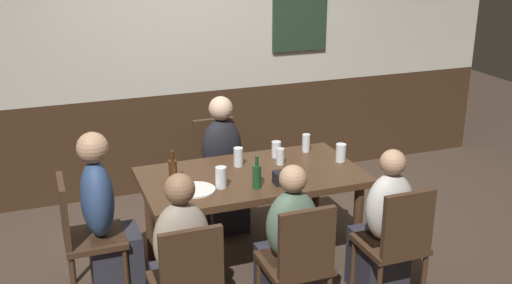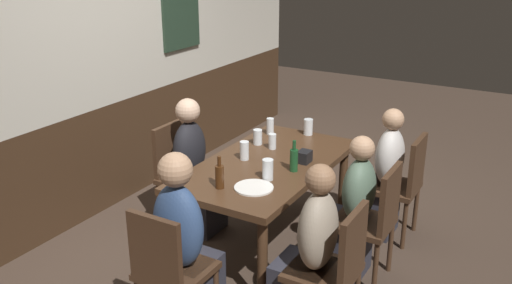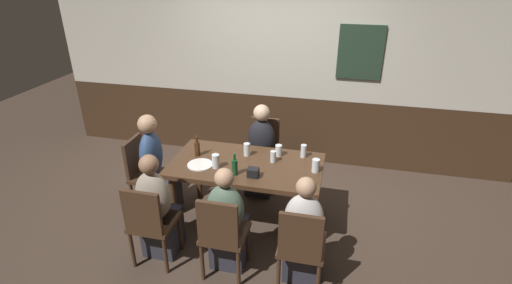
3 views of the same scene
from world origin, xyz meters
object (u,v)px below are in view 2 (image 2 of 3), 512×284
object	(u,v)px
tumbler_short	(272,142)
beer_bottle_brown	(220,176)
beer_glass_tall	(309,128)
pint_glass_pale	(244,152)
person_mid_far	(195,176)
pint_glass_stout	(268,170)
chair_mid_far	(179,170)
chair_head_west	(168,267)
person_mid_near	(350,218)
person_head_west	(184,254)
tumbler_water	(270,127)
plate_white_large	(254,188)
chair_left_near	(335,266)
highball_clear	(258,138)
person_left_near	(309,262)
dining_table	(267,172)
person_right_near	(381,182)
condiment_caddy	(304,157)
beer_bottle_green	(294,159)
chair_mid_near	(373,217)
chair_right_near	(402,182)

from	to	relation	value
tumbler_short	beer_bottle_brown	distance (m)	0.83
beer_glass_tall	pint_glass_pale	distance (m)	0.78
person_mid_far	beer_glass_tall	size ratio (longest dim) A/B	8.22
pint_glass_stout	beer_glass_tall	bearing A→B (deg)	8.67
chair_mid_far	chair_head_west	bearing A→B (deg)	-145.07
person_mid_near	person_head_west	distance (m)	1.25
tumbler_water	plate_white_large	distance (m)	1.11
person_mid_near	beer_glass_tall	distance (m)	1.05
chair_left_near	highball_clear	bearing A→B (deg)	47.86
chair_left_near	person_left_near	world-z (taller)	person_left_near
dining_table	tumbler_water	world-z (taller)	tumbler_water
beer_bottle_brown	plate_white_large	world-z (taller)	beer_bottle_brown
dining_table	person_right_near	distance (m)	1.00
pint_glass_stout	condiment_caddy	xyz separation A→B (m)	(0.41, -0.08, -0.02)
beer_bottle_brown	person_right_near	bearing A→B (deg)	-30.24
tumbler_water	beer_bottle_brown	bearing A→B (deg)	-168.48
dining_table	person_left_near	distance (m)	1.00
person_head_west	beer_bottle_green	bearing A→B (deg)	-13.85
chair_mid_near	beer_bottle_green	xyz separation A→B (m)	(-0.05, 0.60, 0.33)
pint_glass_stout	highball_clear	distance (m)	0.71
chair_mid_far	tumbler_water	distance (m)	0.85
chair_head_west	person_mid_near	world-z (taller)	person_mid_near
chair_right_near	pint_glass_pale	distance (m)	1.30
beer_bottle_green	chair_right_near	bearing A→B (deg)	-38.55
chair_mid_near	person_left_near	bearing A→B (deg)	166.86
chair_right_near	highball_clear	xyz separation A→B (m)	(-0.40, 1.10, 0.30)
person_mid_far	dining_table	bearing A→B (deg)	-90.00
chair_mid_far	pint_glass_pale	distance (m)	0.73
plate_white_large	condiment_caddy	xyz separation A→B (m)	(0.59, -0.09, 0.04)
chair_mid_far	tumbler_short	size ratio (longest dim) A/B	7.05
chair_head_west	person_mid_far	bearing A→B (deg)	29.42
chair_right_near	tumbler_water	distance (m)	1.18
chair_left_near	highball_clear	distance (m)	1.52
dining_table	beer_bottle_brown	world-z (taller)	beer_bottle_brown
person_mid_far	condiment_caddy	world-z (taller)	person_mid_far
dining_table	beer_bottle_brown	size ratio (longest dim) A/B	6.91
person_left_near	beer_bottle_brown	world-z (taller)	person_left_near
chair_right_near	pint_glass_stout	xyz separation A→B (m)	(-0.98, 0.69, 0.31)
beer_glass_tall	beer_bottle_green	distance (m)	0.81
person_mid_far	beer_bottle_brown	size ratio (longest dim) A/B	4.92
chair_mid_near	plate_white_large	xyz separation A→B (m)	(-0.46, 0.70, 0.25)
dining_table	person_mid_near	xyz separation A→B (m)	(0.00, -0.68, -0.21)
plate_white_large	person_head_west	bearing A→B (deg)	166.03
person_head_west	beer_bottle_green	distance (m)	1.08
person_right_near	chair_mid_near	bearing A→B (deg)	-166.74
chair_mid_near	person_left_near	distance (m)	0.72
chair_right_near	plate_white_large	bearing A→B (deg)	148.89
person_head_west	highball_clear	size ratio (longest dim) A/B	9.47
dining_table	person_mid_near	distance (m)	0.71
chair_left_near	chair_head_west	size ratio (longest dim) A/B	1.00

